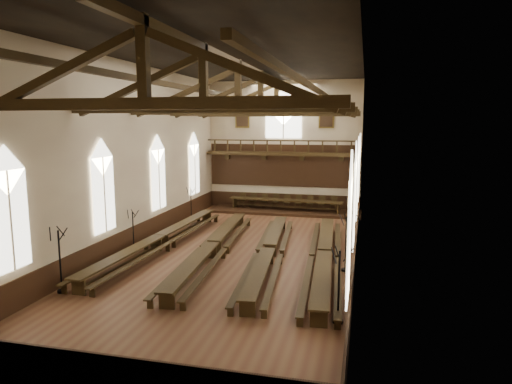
{
  "coord_description": "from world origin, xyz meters",
  "views": [
    {
      "loc": [
        6.28,
        -22.31,
        6.9
      ],
      "look_at": [
        0.55,
        1.5,
        3.09
      ],
      "focal_mm": 32.0,
      "sensor_mm": 36.0,
      "label": 1
    }
  ],
  "objects_px": {
    "refectory_row_d": "(324,254)",
    "refectory_row_b": "(213,245)",
    "dais": "(285,211)",
    "candelabrum_left_mid": "(134,239)",
    "refectory_row_a": "(160,238)",
    "candelabrum_left_far": "(191,210)",
    "candelabrum_right_mid": "(346,254)",
    "high_table": "(285,201)",
    "candelabrum_right_near": "(338,300)",
    "refectory_row_c": "(268,250)",
    "candelabrum_right_far": "(350,226)",
    "candelabrum_left_near": "(61,273)"
  },
  "relations": [
    {
      "from": "refectory_row_c",
      "to": "candelabrum_left_far",
      "type": "relative_size",
      "value": 6.17
    },
    {
      "from": "refectory_row_d",
      "to": "high_table",
      "type": "distance_m",
      "value": 12.87
    },
    {
      "from": "refectory_row_d",
      "to": "candelabrum_right_near",
      "type": "xyz_separation_m",
      "value": [
        1.04,
        -6.37,
        0.27
      ]
    },
    {
      "from": "candelabrum_right_mid",
      "to": "refectory_row_b",
      "type": "bearing_deg",
      "value": 172.24
    },
    {
      "from": "refectory_row_a",
      "to": "candelabrum_left_far",
      "type": "height_order",
      "value": "candelabrum_left_far"
    },
    {
      "from": "candelabrum_left_far",
      "to": "candelabrum_right_mid",
      "type": "xyz_separation_m",
      "value": [
        11.1,
        -8.82,
        0.12
      ]
    },
    {
      "from": "candelabrum_left_near",
      "to": "candelabrum_right_mid",
      "type": "relative_size",
      "value": 1.01
    },
    {
      "from": "refectory_row_b",
      "to": "refectory_row_a",
      "type": "bearing_deg",
      "value": 170.5
    },
    {
      "from": "refectory_row_a",
      "to": "dais",
      "type": "distance_m",
      "value": 12.47
    },
    {
      "from": "high_table",
      "to": "candelabrum_right_near",
      "type": "distance_m",
      "value": 19.27
    },
    {
      "from": "candelabrum_left_far",
      "to": "refectory_row_c",
      "type": "bearing_deg",
      "value": -47.73
    },
    {
      "from": "dais",
      "to": "candelabrum_right_far",
      "type": "bearing_deg",
      "value": -53.27
    },
    {
      "from": "refectory_row_b",
      "to": "candelabrum_left_mid",
      "type": "distance_m",
      "value": 4.31
    },
    {
      "from": "refectory_row_d",
      "to": "refectory_row_b",
      "type": "bearing_deg",
      "value": 177.77
    },
    {
      "from": "refectory_row_b",
      "to": "candelabrum_left_far",
      "type": "relative_size",
      "value": 6.29
    },
    {
      "from": "candelabrum_right_near",
      "to": "refectory_row_d",
      "type": "bearing_deg",
      "value": 99.3
    },
    {
      "from": "candelabrum_left_near",
      "to": "candelabrum_right_far",
      "type": "relative_size",
      "value": 1.1
    },
    {
      "from": "dais",
      "to": "candelabrum_left_mid",
      "type": "bearing_deg",
      "value": -115.88
    },
    {
      "from": "candelabrum_left_far",
      "to": "candelabrum_right_far",
      "type": "bearing_deg",
      "value": -13.92
    },
    {
      "from": "refectory_row_d",
      "to": "dais",
      "type": "distance_m",
      "value": 12.88
    },
    {
      "from": "refectory_row_b",
      "to": "candelabrum_left_mid",
      "type": "bearing_deg",
      "value": -175.08
    },
    {
      "from": "candelabrum_left_near",
      "to": "candelabrum_left_mid",
      "type": "bearing_deg",
      "value": 90.0
    },
    {
      "from": "refectory_row_c",
      "to": "refectory_row_a",
      "type": "bearing_deg",
      "value": 174.1
    },
    {
      "from": "candelabrum_right_mid",
      "to": "candelabrum_right_near",
      "type": "bearing_deg",
      "value": -90.0
    },
    {
      "from": "candelabrum_left_near",
      "to": "candelabrum_left_mid",
      "type": "xyz_separation_m",
      "value": [
        0.0,
        5.98,
        -0.13
      ]
    },
    {
      "from": "refectory_row_c",
      "to": "candelabrum_right_mid",
      "type": "relative_size",
      "value": 5.29
    },
    {
      "from": "dais",
      "to": "candelabrum_right_mid",
      "type": "height_order",
      "value": "candelabrum_right_mid"
    },
    {
      "from": "refectory_row_d",
      "to": "candelabrum_right_mid",
      "type": "distance_m",
      "value": 1.29
    },
    {
      "from": "refectory_row_b",
      "to": "refectory_row_c",
      "type": "distance_m",
      "value": 2.97
    },
    {
      "from": "candelabrum_left_mid",
      "to": "refectory_row_a",
      "type": "bearing_deg",
      "value": 40.01
    },
    {
      "from": "high_table",
      "to": "refectory_row_a",
      "type": "bearing_deg",
      "value": -113.22
    },
    {
      "from": "dais",
      "to": "candelabrum_right_mid",
      "type": "bearing_deg",
      "value": -68.43
    },
    {
      "from": "candelabrum_right_near",
      "to": "high_table",
      "type": "bearing_deg",
      "value": 105.37
    },
    {
      "from": "refectory_row_b",
      "to": "candelabrum_left_far",
      "type": "height_order",
      "value": "candelabrum_left_far"
    },
    {
      "from": "candelabrum_right_mid",
      "to": "candelabrum_right_far",
      "type": "relative_size",
      "value": 1.09
    },
    {
      "from": "refectory_row_c",
      "to": "candelabrum_right_far",
      "type": "relative_size",
      "value": 5.77
    },
    {
      "from": "candelabrum_left_mid",
      "to": "candelabrum_right_mid",
      "type": "xyz_separation_m",
      "value": [
        11.1,
        -0.56,
        0.12
      ]
    },
    {
      "from": "refectory_row_c",
      "to": "candelabrum_right_far",
      "type": "height_order",
      "value": "candelabrum_right_far"
    },
    {
      "from": "dais",
      "to": "candelabrum_left_far",
      "type": "xyz_separation_m",
      "value": [
        -5.99,
        -4.09,
        0.61
      ]
    },
    {
      "from": "dais",
      "to": "candelabrum_left_far",
      "type": "relative_size",
      "value": 4.9
    },
    {
      "from": "candelabrum_left_mid",
      "to": "candelabrum_right_near",
      "type": "bearing_deg",
      "value": -29.27
    },
    {
      "from": "refectory_row_d",
      "to": "candelabrum_left_near",
      "type": "height_order",
      "value": "candelabrum_left_near"
    },
    {
      "from": "refectory_row_c",
      "to": "candelabrum_left_mid",
      "type": "relative_size",
      "value": 6.23
    },
    {
      "from": "dais",
      "to": "candelabrum_right_far",
      "type": "distance_m",
      "value": 8.56
    },
    {
      "from": "refectory_row_c",
      "to": "candelabrum_left_mid",
      "type": "height_order",
      "value": "candelabrum_left_mid"
    },
    {
      "from": "high_table",
      "to": "candelabrum_left_mid",
      "type": "xyz_separation_m",
      "value": [
        -5.99,
        -12.36,
        -0.19
      ]
    },
    {
      "from": "candelabrum_left_near",
      "to": "high_table",
      "type": "bearing_deg",
      "value": 71.9
    },
    {
      "from": "refectory_row_b",
      "to": "high_table",
      "type": "height_order",
      "value": "high_table"
    },
    {
      "from": "candelabrum_left_far",
      "to": "refectory_row_a",
      "type": "bearing_deg",
      "value": -81.63
    },
    {
      "from": "high_table",
      "to": "candelabrum_left_near",
      "type": "bearing_deg",
      "value": -108.1
    }
  ]
}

